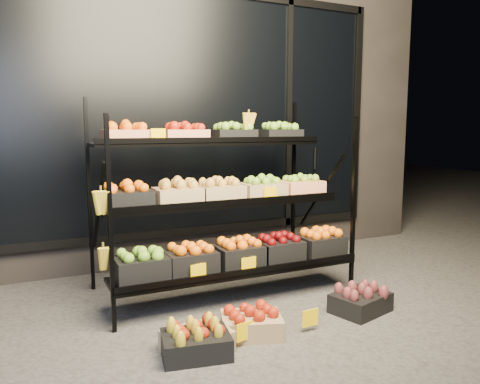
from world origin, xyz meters
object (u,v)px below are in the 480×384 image
floor_crate_left (197,337)px  floor_crate_midright (251,322)px  floor_crate_midleft (196,341)px  display_rack (223,202)px

floor_crate_left → floor_crate_midright: 0.42m
floor_crate_midleft → floor_crate_midright: size_ratio=0.97×
floor_crate_midleft → floor_crate_midright: bearing=24.7°
floor_crate_left → floor_crate_midright: (0.42, 0.06, 0.00)m
floor_crate_left → floor_crate_midright: floor_crate_midright is taller
floor_crate_midleft → floor_crate_midright: 0.46m
display_rack → floor_crate_left: size_ratio=4.99×
floor_crate_left → floor_crate_midleft: size_ratio=0.94×
floor_crate_midright → display_rack: bearing=98.1°
display_rack → floor_crate_midright: display_rack is taller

